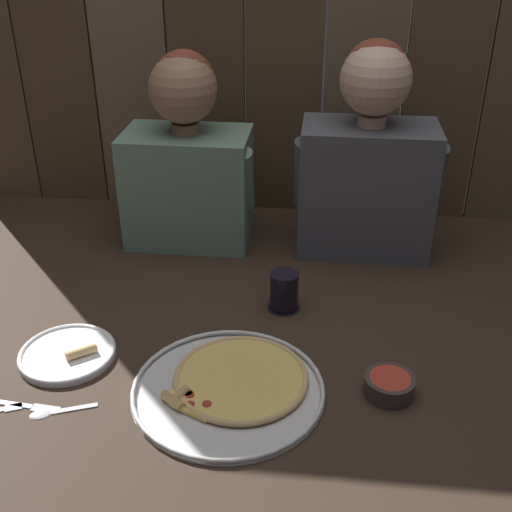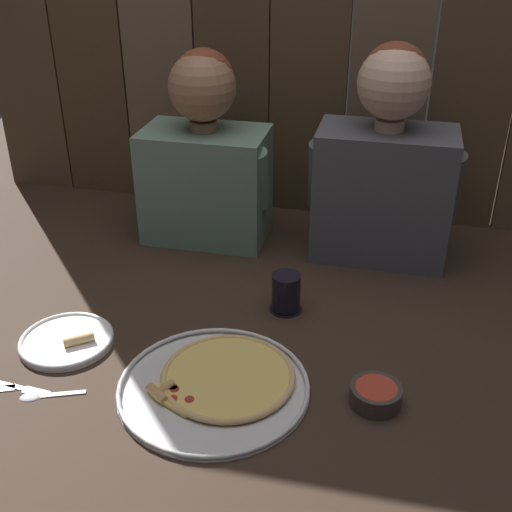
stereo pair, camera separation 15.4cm
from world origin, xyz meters
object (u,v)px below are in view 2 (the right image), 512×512
at_px(drinking_glass, 286,293).
at_px(diner_right, 385,164).
at_px(dinner_plate, 67,340).
at_px(diner_left, 205,156).
at_px(pizza_tray, 219,382).
at_px(dipping_bowl, 376,394).

xyz_separation_m(drinking_glass, diner_right, (0.21, 0.36, 0.23)).
height_order(dinner_plate, diner_left, diner_left).
xyz_separation_m(pizza_tray, drinking_glass, (0.09, 0.33, 0.04)).
height_order(diner_left, diner_right, diner_right).
distance_m(dinner_plate, dipping_bowl, 0.73).
relative_size(pizza_tray, dinner_plate, 1.87).
relative_size(pizza_tray, drinking_glass, 4.05).
bearing_deg(drinking_glass, dipping_bowl, -50.78).
relative_size(dinner_plate, diner_left, 0.39).
height_order(pizza_tray, diner_right, diner_right).
relative_size(drinking_glass, dipping_bowl, 0.94).
relative_size(diner_left, diner_right, 0.93).
xyz_separation_m(pizza_tray, dipping_bowl, (0.34, 0.02, 0.01)).
distance_m(pizza_tray, dipping_bowl, 0.34).
relative_size(drinking_glass, diner_right, 0.17).
bearing_deg(diner_right, dipping_bowl, -86.59).
distance_m(dinner_plate, diner_left, 0.69).
bearing_deg(dipping_bowl, diner_left, 130.48).
xyz_separation_m(pizza_tray, diner_right, (0.30, 0.69, 0.27)).
xyz_separation_m(drinking_glass, diner_left, (-0.32, 0.36, 0.21)).
distance_m(pizza_tray, diner_left, 0.77).
distance_m(pizza_tray, drinking_glass, 0.34).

